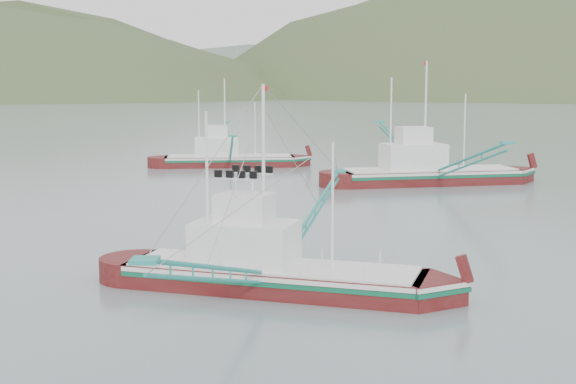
{
  "coord_description": "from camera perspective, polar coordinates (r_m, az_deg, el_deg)",
  "views": [
    {
      "loc": [
        0.97,
        -35.13,
        9.0
      ],
      "look_at": [
        0.0,
        6.0,
        3.2
      ],
      "focal_mm": 50.0,
      "sensor_mm": 36.0,
      "label": 1
    }
  ],
  "objects": [
    {
      "name": "main_boat",
      "position": [
        34.32,
        -1.26,
        -4.07
      ],
      "size": [
        13.39,
        22.93,
        9.49
      ],
      "rotation": [
        0.0,
        0.0,
        -0.28
      ],
      "color": "#490C0C",
      "rests_on": "ground"
    },
    {
      "name": "ground",
      "position": [
        36.28,
        -0.23,
        -6.34
      ],
      "size": [
        1200.0,
        1200.0,
        0.0
      ],
      "primitive_type": "plane",
      "color": "slate",
      "rests_on": "ground"
    },
    {
      "name": "ridge_distant",
      "position": [
        595.91,
        4.18,
        7.14
      ],
      "size": [
        960.0,
        400.0,
        240.0
      ],
      "primitive_type": "ellipsoid",
      "color": "slate",
      "rests_on": "ground"
    },
    {
      "name": "bg_boat_right",
      "position": [
        70.24,
        9.95,
        2.22
      ],
      "size": [
        16.06,
        27.71,
        11.38
      ],
      "rotation": [
        0.0,
        0.0,
        0.23
      ],
      "color": "#490C0C",
      "rests_on": "ground"
    },
    {
      "name": "bg_boat_far",
      "position": [
        83.5,
        -4.31,
        2.84
      ],
      "size": [
        13.69,
        24.1,
        9.79
      ],
      "rotation": [
        0.0,
        0.0,
        0.12
      ],
      "color": "#490C0C",
      "rests_on": "ground"
    }
  ]
}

